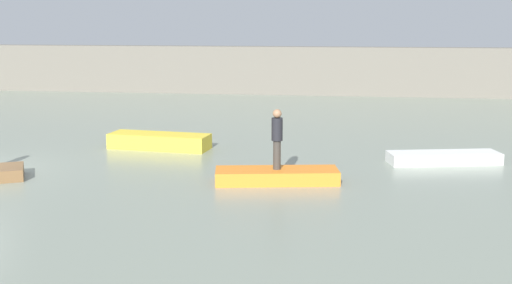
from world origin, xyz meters
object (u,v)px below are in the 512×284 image
(rowboat_yellow, at_px, (159,141))
(rowboat_orange, at_px, (277,176))
(person_dark_shirt, at_px, (277,136))
(rowboat_white, at_px, (444,158))

(rowboat_yellow, distance_m, rowboat_orange, 6.46)
(rowboat_yellow, distance_m, person_dark_shirt, 6.56)
(rowboat_white, xyz_separation_m, person_dark_shirt, (-5.15, -3.32, 1.20))
(rowboat_yellow, height_order, person_dark_shirt, person_dark_shirt)
(rowboat_yellow, distance_m, rowboat_white, 9.99)
(rowboat_yellow, relative_size, rowboat_orange, 1.04)
(rowboat_orange, bearing_deg, rowboat_yellow, 127.68)
(rowboat_yellow, bearing_deg, rowboat_orange, -35.63)
(rowboat_white, distance_m, person_dark_shirt, 6.24)
(rowboat_yellow, bearing_deg, person_dark_shirt, -35.63)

